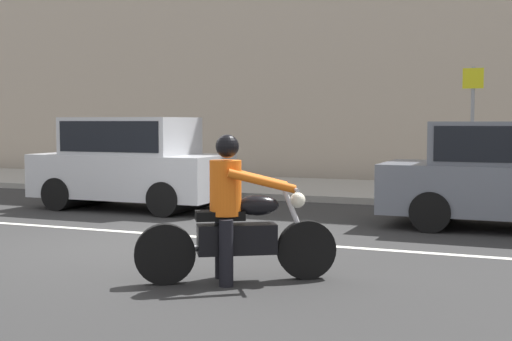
{
  "coord_description": "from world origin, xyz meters",
  "views": [
    {
      "loc": [
        5.2,
        -8.26,
        1.72
      ],
      "look_at": [
        2.0,
        -0.44,
        1.12
      ],
      "focal_mm": 48.77,
      "sensor_mm": 36.0,
      "label": 1
    }
  ],
  "objects": [
    {
      "name": "sidewalk_slab",
      "position": [
        0.0,
        8.0,
        0.07
      ],
      "size": [
        40.0,
        4.4,
        0.14
      ],
      "primitive_type": "cube",
      "color": "#99968E",
      "rests_on": "ground_plane"
    },
    {
      "name": "parked_hatchback_silver",
      "position": [
        -2.23,
        3.41,
        0.93
      ],
      "size": [
        3.79,
        1.76,
        1.8
      ],
      "color": "#B2B5BA",
      "rests_on": "ground_plane"
    },
    {
      "name": "motorcycle_with_rider_orange_stripe",
      "position": [
        2.2,
        -1.52,
        0.65
      ],
      "size": [
        1.92,
        1.25,
        1.58
      ],
      "color": "black",
      "rests_on": "ground_plane"
    },
    {
      "name": "ground_plane",
      "position": [
        0.0,
        0.0,
        0.0
      ],
      "size": [
        80.0,
        80.0,
        0.0
      ],
      "primitive_type": "plane",
      "color": "#2A2A2A"
    },
    {
      "name": "lane_marking_stripe",
      "position": [
        -0.69,
        0.9,
        0.0
      ],
      "size": [
        18.0,
        0.14,
        0.01
      ],
      "primitive_type": "cube",
      "color": "silver",
      "rests_on": "ground_plane"
    },
    {
      "name": "street_sign_post",
      "position": [
        3.82,
        7.56,
        1.8
      ],
      "size": [
        0.44,
        0.08,
        2.77
      ],
      "color": "gray",
      "rests_on": "sidewalk_slab"
    }
  ]
}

